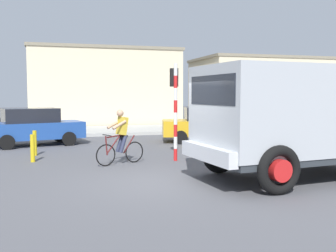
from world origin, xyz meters
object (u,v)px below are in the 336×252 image
at_px(car_far_side, 34,126).
at_px(cyclist, 121,137).
at_px(car_red_near, 324,126).
at_px(bollard_near, 33,148).
at_px(traffic_light_pole, 175,98).
at_px(car_white_mid, 207,124).
at_px(bollard_far, 35,143).
at_px(truck_foreground, 298,115).

bearing_deg(car_far_side, cyclist, -62.60).
xyz_separation_m(car_red_near, bollard_near, (-12.11, -1.37, -0.37)).
height_order(traffic_light_pole, bollard_near, traffic_light_pole).
distance_m(car_white_mid, bollard_far, 7.76).
relative_size(truck_foreground, bollard_near, 6.28).
xyz_separation_m(car_red_near, bollard_far, (-12.11, 0.03, -0.37)).
distance_m(car_red_near, bollard_near, 12.20).
relative_size(car_red_near, car_far_side, 1.00).
relative_size(truck_foreground, cyclist, 3.29).
distance_m(cyclist, car_far_side, 6.24).
bearing_deg(traffic_light_pole, car_red_near, 16.89).
height_order(traffic_light_pole, car_white_mid, traffic_light_pole).
relative_size(car_red_near, bollard_far, 4.79).
bearing_deg(cyclist, truck_foreground, -38.05).
relative_size(traffic_light_pole, bollard_far, 3.56).
xyz_separation_m(traffic_light_pole, car_far_side, (-4.72, 5.29, -1.25)).
height_order(cyclist, traffic_light_pole, traffic_light_pole).
bearing_deg(car_far_side, truck_foreground, -51.38).
relative_size(traffic_light_pole, car_white_mid, 0.75).
xyz_separation_m(car_white_mid, bollard_near, (-7.45, -3.55, -0.37)).
bearing_deg(car_far_side, bollard_near, -87.58).
bearing_deg(truck_foreground, car_red_near, 47.73).
bearing_deg(truck_foreground, car_white_mid, 85.61).
distance_m(car_far_side, bollard_near, 4.38).
height_order(cyclist, car_white_mid, cyclist).
bearing_deg(cyclist, car_white_mid, 44.79).
bearing_deg(bollard_near, car_red_near, 6.45).
distance_m(traffic_light_pole, car_white_mid, 5.49).
distance_m(truck_foreground, car_far_side, 11.29).
relative_size(car_white_mid, bollard_far, 4.76).
xyz_separation_m(cyclist, bollard_near, (-2.69, 1.18, -0.41)).
bearing_deg(car_white_mid, bollard_far, -163.93).
bearing_deg(car_white_mid, car_red_near, -25.06).
distance_m(cyclist, car_white_mid, 6.71).
height_order(cyclist, car_far_side, cyclist).
bearing_deg(car_white_mid, bollard_near, -154.55).
bearing_deg(car_white_mid, car_far_side, 173.92).
distance_m(traffic_light_pole, bollard_near, 4.91).
xyz_separation_m(car_red_near, car_white_mid, (-4.66, 2.18, 0.00)).
bearing_deg(bollard_far, car_red_near, -0.15).
bearing_deg(traffic_light_pole, bollard_far, 152.82).
xyz_separation_m(truck_foreground, bollard_near, (-6.84, 4.43, -1.22)).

